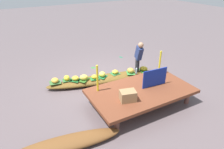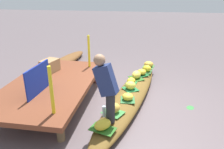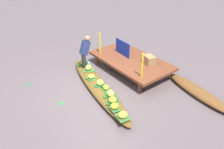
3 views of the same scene
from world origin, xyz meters
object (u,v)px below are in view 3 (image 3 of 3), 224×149
object	(u,v)px
vendor_person	(85,50)
market_banner	(123,48)
vendor_boat	(98,87)
water_bottle	(89,65)
banana_bunch_1	(113,100)
banana_bunch_0	(106,87)
banana_bunch_6	(115,106)
banana_bunch_5	(110,93)
produce_crate	(149,60)
banana_bunch_4	(100,83)
banana_bunch_8	(91,76)
banana_bunch_2	(88,68)
banana_bunch_3	(83,62)
moored_boat	(197,92)
banana_bunch_7	(123,115)

from	to	relation	value
vendor_person	market_banner	size ratio (longest dim) A/B	1.43
vendor_boat	water_bottle	world-z (taller)	water_bottle
banana_bunch_1	market_banner	bearing A→B (deg)	134.08
banana_bunch_0	market_banner	distance (m)	2.23
banana_bunch_6	banana_bunch_5	bearing A→B (deg)	154.06
vendor_boat	banana_bunch_6	bearing A→B (deg)	-3.86
banana_bunch_1	produce_crate	xyz separation A→B (m)	(-0.76, 2.29, 0.32)
vendor_boat	banana_bunch_0	size ratio (longest dim) A/B	18.82
banana_bunch_4	banana_bunch_8	size ratio (longest dim) A/B	1.04
banana_bunch_0	produce_crate	xyz separation A→B (m)	(-0.11, 2.06, 0.32)
banana_bunch_4	vendor_boat	bearing A→B (deg)	-176.50
banana_bunch_0	banana_bunch_6	world-z (taller)	banana_bunch_6
vendor_boat	vendor_person	xyz separation A→B (m)	(-1.26, 0.32, 0.82)
banana_bunch_4	banana_bunch_6	xyz separation A→B (m)	(1.24, -0.37, -0.01)
banana_bunch_4	produce_crate	size ratio (longest dim) A/B	0.56
banana_bunch_0	banana_bunch_4	distance (m)	0.32
banana_bunch_8	produce_crate	bearing A→B (deg)	69.75
banana_bunch_2	water_bottle	world-z (taller)	water_bottle
vendor_boat	banana_bunch_3	size ratio (longest dim) A/B	14.14
banana_bunch_0	water_bottle	distance (m)	1.63
moored_boat	banana_bunch_5	xyz separation A→B (m)	(-1.42, -2.53, 0.23)
banana_bunch_2	water_bottle	xyz separation A→B (m)	(-0.17, 0.14, 0.01)
banana_bunch_1	banana_bunch_6	world-z (taller)	banana_bunch_6
banana_bunch_3	produce_crate	size ratio (longest dim) A/B	0.70
banana_bunch_6	market_banner	distance (m)	3.11
banana_bunch_5	banana_bunch_7	world-z (taller)	banana_bunch_5
banana_bunch_8	banana_bunch_0	bearing A→B (deg)	-0.21
banana_bunch_0	market_banner	size ratio (longest dim) A/B	0.27
produce_crate	vendor_person	bearing A→B (deg)	-132.36
water_bottle	vendor_person	bearing A→B (deg)	-149.60
banana_bunch_1	banana_bunch_8	size ratio (longest dim) A/B	1.06
banana_bunch_5	banana_bunch_8	world-z (taller)	banana_bunch_5
banana_bunch_5	banana_bunch_8	bearing A→B (deg)	174.99
banana_bunch_6	market_banner	world-z (taller)	market_banner
produce_crate	banana_bunch_7	bearing A→B (deg)	-59.72
vendor_boat	banana_bunch_8	world-z (taller)	banana_bunch_8
banana_bunch_8	water_bottle	xyz separation A→B (m)	(-0.72, 0.37, 0.03)
banana_bunch_0	banana_bunch_6	bearing A→B (deg)	-22.00
vendor_boat	vendor_person	distance (m)	1.54
banana_bunch_1	water_bottle	distance (m)	2.32
market_banner	produce_crate	world-z (taller)	market_banner
vendor_boat	moored_boat	bearing A→B (deg)	58.24
banana_bunch_5	water_bottle	size ratio (longest dim) A/B	1.33
banana_bunch_0	banana_bunch_5	size ratio (longest dim) A/B	0.78
market_banner	banana_bunch_5	bearing A→B (deg)	-44.81
banana_bunch_1	vendor_person	distance (m)	2.50
moored_boat	banana_bunch_6	distance (m)	2.94
banana_bunch_0	banana_bunch_5	xyz separation A→B (m)	(0.37, -0.11, 0.02)
banana_bunch_2	vendor_person	world-z (taller)	vendor_person
banana_bunch_2	vendor_person	distance (m)	0.67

